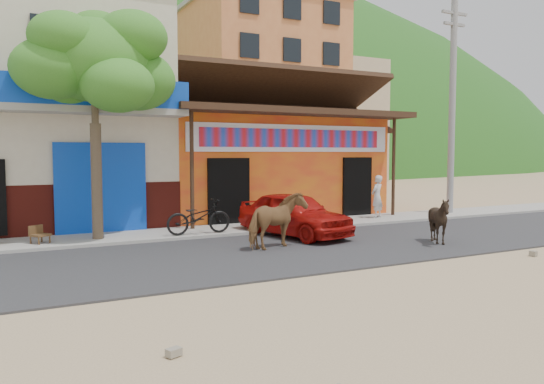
{
  "coord_description": "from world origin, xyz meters",
  "views": [
    {
      "loc": [
        -6.9,
        -8.51,
        2.35
      ],
      "look_at": [
        -0.91,
        3.0,
        1.4
      ],
      "focal_mm": 35.0,
      "sensor_mm": 36.0,
      "label": 1
    }
  ],
  "objects_px": {
    "cow_dark": "(439,220)",
    "scooter": "(199,217)",
    "cow_tan": "(277,221)",
    "red_car": "(294,214)",
    "utility_pole": "(452,105)",
    "tree": "(95,123)",
    "pedestrian": "(377,197)",
    "cafe_chair_right": "(40,227)"
  },
  "relations": [
    {
      "from": "scooter",
      "to": "cafe_chair_right",
      "type": "relative_size",
      "value": 2.19
    },
    {
      "from": "tree",
      "to": "pedestrian",
      "type": "bearing_deg",
      "value": 1.26
    },
    {
      "from": "utility_pole",
      "to": "cow_tan",
      "type": "xyz_separation_m",
      "value": [
        -9.1,
        -3.23,
        -3.41
      ]
    },
    {
      "from": "red_car",
      "to": "scooter",
      "type": "height_order",
      "value": "red_car"
    },
    {
      "from": "tree",
      "to": "scooter",
      "type": "bearing_deg",
      "value": -10.87
    },
    {
      "from": "cow_tan",
      "to": "cafe_chair_right",
      "type": "xyz_separation_m",
      "value": [
        -5.1,
        2.91,
        -0.18
      ]
    },
    {
      "from": "cow_dark",
      "to": "tree",
      "type": "bearing_deg",
      "value": -138.38
    },
    {
      "from": "cow_tan",
      "to": "cafe_chair_right",
      "type": "bearing_deg",
      "value": 40.04
    },
    {
      "from": "tree",
      "to": "red_car",
      "type": "relative_size",
      "value": 1.65
    },
    {
      "from": "tree",
      "to": "cow_tan",
      "type": "bearing_deg",
      "value": -39.3
    },
    {
      "from": "cafe_chair_right",
      "to": "cow_dark",
      "type": "bearing_deg",
      "value": -57.88
    },
    {
      "from": "scooter",
      "to": "cafe_chair_right",
      "type": "height_order",
      "value": "scooter"
    },
    {
      "from": "cow_tan",
      "to": "cow_dark",
      "type": "height_order",
      "value": "cow_tan"
    },
    {
      "from": "utility_pole",
      "to": "red_car",
      "type": "bearing_deg",
      "value": -167.13
    },
    {
      "from": "pedestrian",
      "to": "cow_tan",
      "type": "bearing_deg",
      "value": 5.94
    },
    {
      "from": "cow_tan",
      "to": "red_car",
      "type": "relative_size",
      "value": 0.44
    },
    {
      "from": "cow_tan",
      "to": "scooter",
      "type": "distance_m",
      "value": 2.76
    },
    {
      "from": "red_car",
      "to": "scooter",
      "type": "xyz_separation_m",
      "value": [
        -2.41,
        1.08,
        -0.06
      ]
    },
    {
      "from": "cafe_chair_right",
      "to": "scooter",
      "type": "bearing_deg",
      "value": -38.33
    },
    {
      "from": "utility_pole",
      "to": "cafe_chair_right",
      "type": "bearing_deg",
      "value": -178.72
    },
    {
      "from": "tree",
      "to": "pedestrian",
      "type": "xyz_separation_m",
      "value": [
        9.35,
        0.21,
        -2.26
      ]
    },
    {
      "from": "utility_pole",
      "to": "cafe_chair_right",
      "type": "xyz_separation_m",
      "value": [
        -14.2,
        -0.32,
        -3.58
      ]
    },
    {
      "from": "cow_tan",
      "to": "red_car",
      "type": "bearing_deg",
      "value": -62.36
    },
    {
      "from": "pedestrian",
      "to": "cafe_chair_right",
      "type": "bearing_deg",
      "value": -22.16
    },
    {
      "from": "scooter",
      "to": "pedestrian",
      "type": "xyz_separation_m",
      "value": [
        6.75,
        0.71,
        0.26
      ]
    },
    {
      "from": "tree",
      "to": "utility_pole",
      "type": "xyz_separation_m",
      "value": [
        12.8,
        0.2,
        1.0
      ]
    },
    {
      "from": "pedestrian",
      "to": "tree",
      "type": "bearing_deg",
      "value": -22.61
    },
    {
      "from": "utility_pole",
      "to": "scooter",
      "type": "xyz_separation_m",
      "value": [
        -10.2,
        -0.7,
        -3.52
      ]
    },
    {
      "from": "cow_dark",
      "to": "scooter",
      "type": "distance_m",
      "value": 6.4
    },
    {
      "from": "red_car",
      "to": "pedestrian",
      "type": "distance_m",
      "value": 4.69
    },
    {
      "from": "tree",
      "to": "cow_tan",
      "type": "xyz_separation_m",
      "value": [
        3.7,
        -3.03,
        -2.41
      ]
    },
    {
      "from": "pedestrian",
      "to": "cafe_chair_right",
      "type": "relative_size",
      "value": 1.77
    },
    {
      "from": "tree",
      "to": "cow_tan",
      "type": "distance_m",
      "value": 5.36
    },
    {
      "from": "cow_tan",
      "to": "pedestrian",
      "type": "relative_size",
      "value": 1.09
    },
    {
      "from": "scooter",
      "to": "tree",
      "type": "bearing_deg",
      "value": 79.29
    },
    {
      "from": "cow_tan",
      "to": "cow_dark",
      "type": "bearing_deg",
      "value": -128.68
    },
    {
      "from": "cow_tan",
      "to": "cafe_chair_right",
      "type": "distance_m",
      "value": 5.88
    },
    {
      "from": "pedestrian",
      "to": "cow_dark",
      "type": "bearing_deg",
      "value": 46.28
    },
    {
      "from": "cow_tan",
      "to": "red_car",
      "type": "distance_m",
      "value": 1.96
    },
    {
      "from": "red_car",
      "to": "cafe_chair_right",
      "type": "distance_m",
      "value": 6.58
    },
    {
      "from": "red_car",
      "to": "cow_tan",
      "type": "bearing_deg",
      "value": -145.51
    },
    {
      "from": "cow_tan",
      "to": "cow_dark",
      "type": "xyz_separation_m",
      "value": [
        4.0,
        -1.33,
        -0.08
      ]
    }
  ]
}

